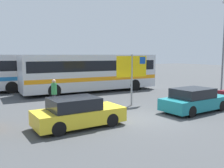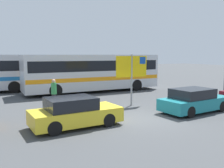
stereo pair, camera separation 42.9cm
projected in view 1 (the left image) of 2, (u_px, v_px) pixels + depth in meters
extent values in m
plane|color=#424447|center=(143.00, 118.00, 12.34)|extent=(120.00, 120.00, 0.00)
cube|color=silver|center=(92.00, 72.00, 21.03)|extent=(11.67, 2.67, 2.90)
cube|color=black|center=(92.00, 65.00, 20.96)|extent=(11.20, 2.70, 0.84)
cube|color=orange|center=(92.00, 78.00, 21.09)|extent=(11.55, 2.70, 0.32)
cylinder|color=black|center=(121.00, 82.00, 23.95)|extent=(1.00, 0.28, 1.00)
cylinder|color=black|center=(134.00, 85.00, 21.84)|extent=(1.00, 0.28, 1.00)
cylinder|color=black|center=(46.00, 87.00, 20.50)|extent=(1.00, 0.28, 1.00)
cylinder|color=black|center=(54.00, 91.00, 18.39)|extent=(1.00, 0.28, 1.00)
cube|color=silver|center=(51.00, 70.00, 22.84)|extent=(11.67, 2.67, 2.90)
cube|color=black|center=(51.00, 65.00, 22.77)|extent=(11.20, 2.70, 0.84)
cube|color=#1E70B7|center=(51.00, 76.00, 22.90)|extent=(11.55, 2.70, 0.32)
cylinder|color=black|center=(83.00, 80.00, 25.76)|extent=(1.00, 0.28, 1.00)
cylinder|color=black|center=(92.00, 83.00, 23.65)|extent=(1.00, 0.28, 1.00)
cylinder|color=black|center=(8.00, 84.00, 22.31)|extent=(1.00, 0.28, 1.00)
cylinder|color=black|center=(12.00, 87.00, 20.20)|extent=(1.00, 0.28, 1.00)
cylinder|color=gray|center=(132.00, 80.00, 15.30)|extent=(0.11, 0.11, 3.20)
cube|color=yellow|center=(132.00, 66.00, 15.20)|extent=(2.20, 0.11, 1.30)
cube|color=#1447A8|center=(142.00, 60.00, 15.55)|extent=(0.44, 0.08, 0.44)
cube|color=yellow|center=(79.00, 116.00, 10.81)|extent=(4.03, 1.92, 0.64)
cube|color=black|center=(74.00, 104.00, 10.62)|extent=(2.13, 1.68, 0.52)
cylinder|color=black|center=(95.00, 113.00, 12.13)|extent=(0.61, 0.19, 0.60)
cylinder|color=black|center=(112.00, 120.00, 10.82)|extent=(0.61, 0.19, 0.60)
cylinder|color=black|center=(47.00, 120.00, 10.85)|extent=(0.61, 0.19, 0.60)
cylinder|color=black|center=(59.00, 129.00, 9.54)|extent=(0.61, 0.19, 0.60)
cube|color=#19757F|center=(195.00, 103.00, 13.79)|extent=(4.31, 2.08, 0.64)
cube|color=black|center=(193.00, 93.00, 13.59)|extent=(2.30, 1.77, 0.52)
cylinder|color=black|center=(198.00, 101.00, 15.18)|extent=(0.61, 0.21, 0.60)
cylinder|color=black|center=(222.00, 106.00, 13.88)|extent=(0.61, 0.21, 0.60)
cylinder|color=black|center=(169.00, 106.00, 13.75)|extent=(0.61, 0.21, 0.60)
cylinder|color=black|center=(192.00, 112.00, 12.45)|extent=(0.61, 0.21, 0.60)
cylinder|color=#2D2D33|center=(54.00, 101.00, 14.63)|extent=(0.13, 0.13, 0.84)
cylinder|color=#2D2D33|center=(55.00, 102.00, 14.50)|extent=(0.13, 0.13, 0.84)
cylinder|color=#338E4C|center=(54.00, 89.00, 14.48)|extent=(0.32, 0.32, 0.67)
sphere|color=tan|center=(54.00, 81.00, 14.42)|extent=(0.23, 0.23, 0.23)
cylinder|color=slate|center=(223.00, 49.00, 20.49)|extent=(0.14, 0.14, 7.33)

